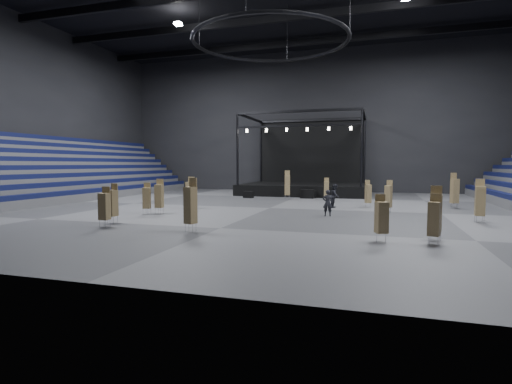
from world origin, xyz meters
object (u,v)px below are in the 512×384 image
(chair_stack_13, at_px, (368,193))
(stage, at_px, (305,181))
(chair_stack_10, at_px, (326,188))
(chair_stack_12, at_px, (381,217))
(chair_stack_7, at_px, (190,192))
(chair_stack_5, at_px, (159,195))
(chair_stack_14, at_px, (147,198))
(flight_case_right, at_px, (310,194))
(chair_stack_3, at_px, (191,204))
(chair_stack_0, at_px, (455,190))
(chair_stack_6, at_px, (104,206))
(chair_stack_2, at_px, (287,185))
(chair_stack_9, at_px, (436,212))
(flight_case_mid, at_px, (307,194))
(chair_stack_11, at_px, (112,202))
(crew_member, at_px, (335,196))
(chair_stack_4, at_px, (388,196))
(chair_stack_8, at_px, (480,200))
(chair_stack_1, at_px, (434,218))

(chair_stack_13, bearing_deg, stage, 95.79)
(chair_stack_10, distance_m, chair_stack_12, 20.58)
(stage, bearing_deg, chair_stack_7, -107.14)
(chair_stack_5, bearing_deg, chair_stack_12, -32.65)
(stage, relative_size, chair_stack_14, 6.36)
(flight_case_right, xyz_separation_m, chair_stack_3, (-2.64, -22.13, 1.03))
(flight_case_right, xyz_separation_m, chair_stack_12, (6.75, -22.13, 0.75))
(chair_stack_0, xyz_separation_m, chair_stack_6, (-20.28, -15.95, -0.24))
(chair_stack_2, relative_size, chair_stack_9, 1.15)
(flight_case_mid, distance_m, chair_stack_12, 22.87)
(flight_case_mid, bearing_deg, chair_stack_11, -111.85)
(flight_case_right, relative_size, chair_stack_2, 0.42)
(stage, bearing_deg, flight_case_mid, -78.25)
(chair_stack_11, height_order, chair_stack_14, chair_stack_11)
(chair_stack_3, relative_size, crew_member, 1.47)
(chair_stack_14, height_order, crew_member, chair_stack_14)
(chair_stack_11, bearing_deg, chair_stack_4, 42.43)
(chair_stack_7, bearing_deg, chair_stack_3, -62.93)
(chair_stack_7, bearing_deg, chair_stack_4, 9.14)
(flight_case_right, bearing_deg, chair_stack_12, -73.04)
(flight_case_mid, distance_m, flight_case_right, 0.45)
(flight_case_mid, distance_m, crew_member, 8.81)
(flight_case_right, xyz_separation_m, chair_stack_8, (12.41, -14.31, 0.96))
(chair_stack_13, bearing_deg, chair_stack_6, -156.18)
(chair_stack_4, bearing_deg, chair_stack_2, 161.50)
(chair_stack_2, bearing_deg, chair_stack_13, -47.29)
(stage, xyz_separation_m, chair_stack_9, (10.73, -27.02, -0.15))
(chair_stack_13, height_order, crew_member, chair_stack_13)
(chair_stack_1, bearing_deg, chair_stack_14, -179.52)
(chair_stack_4, distance_m, chair_stack_14, 17.24)
(chair_stack_1, distance_m, chair_stack_13, 15.13)
(chair_stack_4, distance_m, chair_stack_13, 3.44)
(chair_stack_0, bearing_deg, chair_stack_2, 142.23)
(chair_stack_3, relative_size, chair_stack_12, 1.30)
(chair_stack_1, xyz_separation_m, chair_stack_10, (-7.03, 20.00, -0.02))
(chair_stack_0, bearing_deg, chair_stack_7, 175.97)
(chair_stack_0, bearing_deg, chair_stack_11, -167.05)
(chair_stack_4, xyz_separation_m, chair_stack_6, (-15.23, -11.71, -0.01))
(chair_stack_13, bearing_deg, chair_stack_2, 123.13)
(chair_stack_10, height_order, chair_stack_14, chair_stack_14)
(chair_stack_8, height_order, chair_stack_14, chair_stack_8)
(stage, relative_size, chair_stack_0, 4.99)
(chair_stack_2, height_order, chair_stack_14, chair_stack_2)
(chair_stack_10, bearing_deg, chair_stack_7, -137.11)
(chair_stack_10, xyz_separation_m, chair_stack_13, (3.97, -5.18, -0.01))
(chair_stack_13, bearing_deg, crew_member, 179.94)
(chair_stack_14, bearing_deg, chair_stack_1, -35.39)
(chair_stack_13, xyz_separation_m, chair_stack_14, (-14.69, -9.09, 0.03))
(chair_stack_8, bearing_deg, chair_stack_3, -149.21)
(chair_stack_9, xyz_separation_m, crew_member, (-5.80, 12.52, -0.35))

